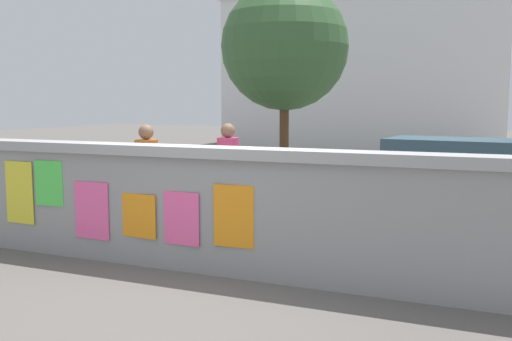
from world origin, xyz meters
The scene contains 9 objects.
ground centered at (0.00, 8.00, 0.00)m, with size 60.00×60.00×0.00m, color #605B56.
poster_wall centered at (-0.01, 0.00, 0.74)m, with size 8.43×0.42×1.44m.
auto_rickshaw_truck centered at (2.96, 5.77, 0.90)m, with size 3.76×1.93×1.85m.
motorcycle centered at (1.03, 2.30, 0.46)m, with size 1.90×0.56×0.87m.
bicycle_near centered at (-2.26, 4.01, 0.36)m, with size 1.71×0.44×0.95m.
person_walking centered at (-0.87, 2.20, 0.99)m, with size 0.46×0.46×1.62m.
person_bystander centered at (-1.77, 1.34, 0.99)m, with size 0.35×0.35×1.62m.
tree_roadside centered at (-2.54, 9.24, 3.46)m, with size 3.49×3.49×5.21m.
building_background centered at (-2.62, 20.52, 3.47)m, with size 12.06×6.74×6.90m.
Camera 1 is at (2.94, -5.67, 1.92)m, focal length 39.99 mm.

